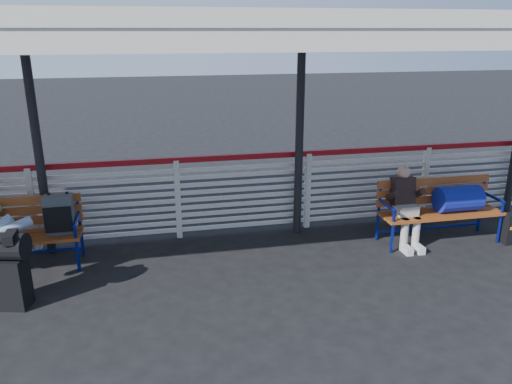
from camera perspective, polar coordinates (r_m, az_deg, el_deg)
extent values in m
plane|color=black|center=(5.96, -7.46, -12.19)|extent=(60.00, 60.00, 0.00)
cube|color=silver|center=(7.45, -8.92, -0.86)|extent=(12.00, 0.04, 1.04)
cube|color=maroon|center=(7.28, -9.15, 3.61)|extent=(12.00, 0.06, 0.08)
cube|color=silver|center=(6.06, -9.48, 18.71)|extent=(12.60, 3.60, 0.16)
cube|color=silver|center=(4.31, -8.07, 17.41)|extent=(12.60, 0.06, 0.30)
cylinder|color=black|center=(7.21, -23.67, 4.63)|extent=(0.12, 0.12, 3.00)
cylinder|color=black|center=(7.37, 4.99, 6.35)|extent=(0.12, 0.12, 3.00)
cube|color=black|center=(6.30, -26.50, -9.27)|extent=(0.48, 0.36, 0.59)
cylinder|color=black|center=(6.12, -27.08, -5.53)|extent=(0.60, 0.43, 0.30)
cube|color=#A2421F|center=(7.13, -26.48, -4.78)|extent=(1.80, 0.50, 0.04)
cube|color=#A2421F|center=(7.28, -26.31, -2.04)|extent=(1.80, 0.10, 0.40)
cylinder|color=navy|center=(6.86, -19.70, -6.81)|extent=(0.04, 0.04, 0.45)
cylinder|color=navy|center=(7.21, -19.45, -3.64)|extent=(0.04, 0.04, 0.90)
cube|color=#4F5257|center=(6.91, -21.55, -2.39)|extent=(0.36, 0.22, 0.50)
cube|color=#A2421F|center=(7.72, 20.39, -2.31)|extent=(1.80, 0.50, 0.04)
cube|color=#A2421F|center=(7.84, 19.61, 0.18)|extent=(1.80, 0.10, 0.40)
cylinder|color=navy|center=(7.23, 15.29, -5.08)|extent=(0.04, 0.04, 0.45)
cylinder|color=navy|center=(8.12, 26.05, -3.74)|extent=(0.04, 0.04, 0.45)
cylinder|color=navy|center=(7.54, 13.83, -2.16)|extent=(0.04, 0.04, 0.90)
cylinder|color=navy|center=(8.40, 24.34, -1.18)|extent=(0.04, 0.04, 0.90)
cylinder|color=navy|center=(7.79, 22.11, -0.72)|extent=(0.64, 0.37, 0.37)
cube|color=black|center=(5.99, -26.27, -4.65)|extent=(0.11, 0.27, 0.10)
cube|color=#B0A99F|center=(7.44, 16.74, -2.01)|extent=(0.30, 0.24, 0.16)
cube|color=black|center=(7.48, 16.41, 0.14)|extent=(0.32, 0.23, 0.42)
sphere|color=tan|center=(7.42, 16.52, 2.17)|extent=(0.19, 0.19, 0.19)
cylinder|color=#B0A99F|center=(7.36, 16.58, -4.66)|extent=(0.11, 0.11, 0.46)
cylinder|color=#B0A99F|center=(7.44, 17.81, -4.51)|extent=(0.11, 0.11, 0.46)
cube|color=silver|center=(7.35, 16.82, -6.31)|extent=(0.10, 0.24, 0.10)
cube|color=silver|center=(7.44, 18.04, -6.15)|extent=(0.10, 0.24, 0.10)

